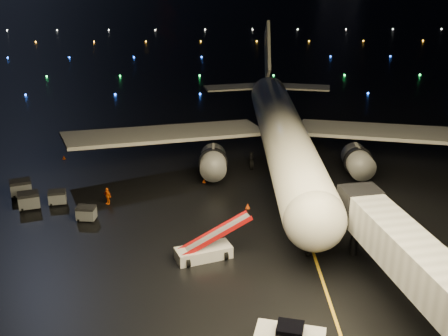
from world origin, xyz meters
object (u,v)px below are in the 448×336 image
(belt_loader, at_px, (203,241))
(baggage_cart_1, at_px, (21,188))
(crew_c, at_px, (107,196))
(baggage_cart_3, at_px, (29,201))
(baggage_cart_2, at_px, (57,197))
(baggage_cart_0, at_px, (86,213))
(airliner, at_px, (282,105))

(belt_loader, height_order, baggage_cart_1, belt_loader)
(crew_c, relative_size, baggage_cart_3, 0.88)
(belt_loader, distance_m, baggage_cart_1, 24.40)
(baggage_cart_2, bearing_deg, baggage_cart_0, -56.74)
(belt_loader, relative_size, baggage_cart_3, 3.37)
(airliner, height_order, belt_loader, airliner)
(airliner, xyz_separation_m, crew_c, (-19.70, -11.90, -6.60))
(airliner, relative_size, baggage_cart_1, 24.19)
(airliner, height_order, crew_c, airliner)
(crew_c, bearing_deg, belt_loader, -6.81)
(baggage_cart_2, bearing_deg, baggage_cart_1, 142.53)
(airliner, relative_size, baggage_cart_3, 25.10)
(baggage_cart_1, height_order, baggage_cart_3, baggage_cart_1)
(airliner, bearing_deg, baggage_cart_3, -154.70)
(baggage_cart_1, xyz_separation_m, baggage_cart_3, (1.85, -3.23, -0.03))
(airliner, distance_m, baggage_cart_0, 27.22)
(baggage_cart_3, bearing_deg, baggage_cart_1, 100.76)
(airliner, height_order, baggage_cart_2, airliner)
(baggage_cart_3, bearing_deg, baggage_cart_0, -42.59)
(belt_loader, relative_size, baggage_cart_1, 3.24)
(crew_c, xyz_separation_m, baggage_cart_2, (-5.31, 0.03, -0.17))
(baggage_cart_2, height_order, baggage_cart_3, baggage_cart_3)
(belt_loader, height_order, baggage_cart_3, belt_loader)
(baggage_cart_2, xyz_separation_m, baggage_cart_3, (-2.67, -1.04, 0.13))
(baggage_cart_1, distance_m, baggage_cart_2, 5.02)
(baggage_cart_1, bearing_deg, baggage_cart_3, -81.34)
(baggage_cart_0, distance_m, baggage_cart_1, 10.37)
(baggage_cart_1, bearing_deg, belt_loader, -55.27)
(baggage_cart_2, bearing_deg, crew_c, -11.97)
(baggage_cart_3, bearing_deg, crew_c, -11.83)
(baggage_cart_0, bearing_deg, baggage_cart_1, 151.03)
(crew_c, distance_m, baggage_cart_3, 8.04)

